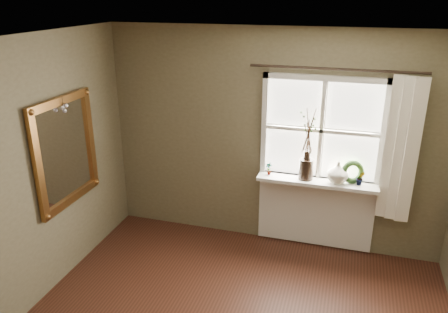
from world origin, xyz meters
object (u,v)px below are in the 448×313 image
cream_vase (338,172)px  gilt_mirror (66,151)px  dark_jug (306,169)px  wreath (352,174)px

cream_vase → gilt_mirror: 2.96m
dark_jug → gilt_mirror: gilt_mirror is taller
cream_vase → wreath: cream_vase is taller
cream_vase → wreath: (0.16, 0.04, -0.02)m
dark_jug → gilt_mirror: (-2.38, -1.06, 0.35)m
dark_jug → wreath: dark_jug is taller
wreath → gilt_mirror: (-2.89, -1.10, 0.36)m
dark_jug → cream_vase: 0.35m
cream_vase → gilt_mirror: size_ratio=0.22×
dark_jug → cream_vase: size_ratio=0.96×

